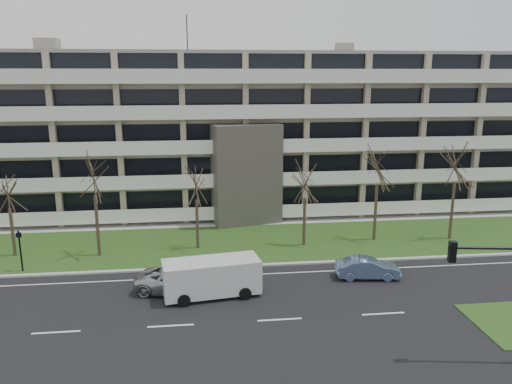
{
  "coord_description": "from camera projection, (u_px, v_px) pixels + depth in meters",
  "views": [
    {
      "loc": [
        -4.26,
        -25.0,
        13.41
      ],
      "look_at": [
        -0.15,
        10.0,
        4.94
      ],
      "focal_mm": 35.0,
      "sensor_mm": 36.0,
      "label": 1
    }
  ],
  "objects": [
    {
      "name": "tree_1",
      "position": [
        7.0,
        189.0,
        36.19
      ],
      "size": [
        3.31,
        3.31,
        6.61
      ],
      "color": "#382B21",
      "rests_on": "ground"
    },
    {
      "name": "white_van",
      "position": [
        213.0,
        274.0,
        30.51
      ],
      "size": [
        6.13,
        3.05,
        2.28
      ],
      "rotation": [
        0.0,
        0.0,
        0.14
      ],
      "color": "silver",
      "rests_on": "ground"
    },
    {
      "name": "ground",
      "position": [
        280.0,
        320.0,
        27.76
      ],
      "size": [
        160.0,
        160.0,
        0.0
      ],
      "primitive_type": "plane",
      "color": "black",
      "rests_on": "ground"
    },
    {
      "name": "pedestrian_signal",
      "position": [
        20.0,
        246.0,
        34.01
      ],
      "size": [
        0.34,
        0.31,
        2.96
      ],
      "rotation": [
        0.0,
        0.0,
        -0.39
      ],
      "color": "black",
      "rests_on": "ground"
    },
    {
      "name": "apartment_building",
      "position": [
        240.0,
        131.0,
        50.43
      ],
      "size": [
        60.5,
        15.1,
        18.75
      ],
      "color": "#B5A48D",
      "rests_on": "ground"
    },
    {
      "name": "lane_edge_line",
      "position": [
        264.0,
        274.0,
        34.03
      ],
      "size": [
        90.0,
        0.12,
        0.01
      ],
      "primitive_type": "cube",
      "color": "white",
      "rests_on": "ground"
    },
    {
      "name": "tree_4",
      "position": [
        305.0,
        179.0,
        38.4
      ],
      "size": [
        3.46,
        3.46,
        6.92
      ],
      "color": "#382B21",
      "rests_on": "ground"
    },
    {
      "name": "tree_6",
      "position": [
        457.0,
        160.0,
        39.67
      ],
      "size": [
        4.24,
        4.24,
        8.48
      ],
      "color": "#382B21",
      "rests_on": "ground"
    },
    {
      "name": "grass_verge",
      "position": [
        253.0,
        242.0,
        40.3
      ],
      "size": [
        90.0,
        10.0,
        0.06
      ],
      "primitive_type": "cube",
      "color": "#21501A",
      "rests_on": "ground"
    },
    {
      "name": "tree_5",
      "position": [
        378.0,
        162.0,
        39.46
      ],
      "size": [
        4.17,
        4.17,
        8.34
      ],
      "color": "#382B21",
      "rests_on": "ground"
    },
    {
      "name": "curb",
      "position": [
        261.0,
        265.0,
        35.47
      ],
      "size": [
        90.0,
        0.35,
        0.12
      ],
      "primitive_type": "cube",
      "color": "#B2B2AD",
      "rests_on": "ground"
    },
    {
      "name": "sidewalk",
      "position": [
        247.0,
        222.0,
        45.61
      ],
      "size": [
        90.0,
        2.0,
        0.08
      ],
      "primitive_type": "cube",
      "color": "#B2B2AD",
      "rests_on": "ground"
    },
    {
      "name": "silver_pickup",
      "position": [
        180.0,
        281.0,
        31.04
      ],
      "size": [
        5.93,
        3.96,
        1.51
      ],
      "primitive_type": "imported",
      "rotation": [
        0.0,
        0.0,
        1.28
      ],
      "color": "#ACAFB3",
      "rests_on": "ground"
    },
    {
      "name": "blue_sedan",
      "position": [
        368.0,
        268.0,
        33.26
      ],
      "size": [
        4.36,
        1.97,
        1.39
      ],
      "primitive_type": "imported",
      "rotation": [
        0.0,
        0.0,
        1.45
      ],
      "color": "#6786B3",
      "rests_on": "ground"
    },
    {
      "name": "tree_2",
      "position": [
        93.0,
        171.0,
        35.91
      ],
      "size": [
        4.15,
        4.15,
        8.31
      ],
      "color": "#382B21",
      "rests_on": "ground"
    },
    {
      "name": "tree_3",
      "position": [
        196.0,
        181.0,
        37.73
      ],
      "size": [
        3.49,
        3.49,
        6.98
      ],
      "color": "#382B21",
      "rests_on": "ground"
    }
  ]
}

